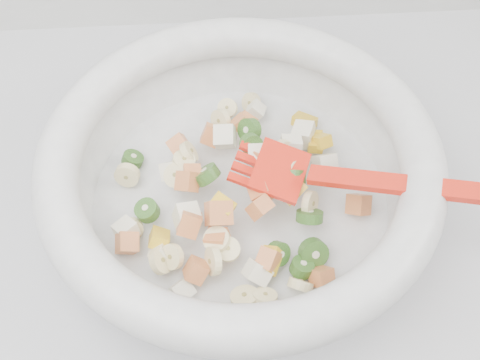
{
  "coord_description": "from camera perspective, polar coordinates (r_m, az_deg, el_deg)",
  "views": [
    {
      "loc": [
        -0.12,
        1.07,
        1.43
      ],
      "look_at": [
        -0.09,
        1.43,
        0.95
      ],
      "focal_mm": 45.0,
      "sensor_mm": 36.0,
      "label": 1
    }
  ],
  "objects": [
    {
      "name": "mixing_bowl",
      "position": [
        0.59,
        0.02,
        0.63
      ],
      "size": [
        0.44,
        0.39,
        0.12
      ],
      "color": "silver",
      "rests_on": "counter"
    },
    {
      "name": "counter",
      "position": [
        1.06,
        5.05,
        -14.72
      ],
      "size": [
        2.0,
        0.6,
        0.9
      ],
      "primitive_type": "cube",
      "color": "#A4A4AA",
      "rests_on": "ground"
    }
  ]
}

